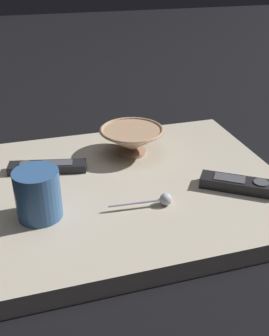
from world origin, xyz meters
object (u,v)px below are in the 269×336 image
at_px(coffee_mug, 38,194).
at_px(tv_remote_near, 239,184).
at_px(teaspoon, 160,200).
at_px(tv_remote_far, 47,167).
at_px(cereal_bowl, 132,139).

bearing_deg(coffee_mug, tv_remote_near, 177.05).
distance_m(teaspoon, tv_remote_far, 0.30).
xyz_separation_m(cereal_bowl, coffee_mug, (0.25, 0.22, 0.01)).
bearing_deg(tv_remote_near, tv_remote_far, -27.28).
xyz_separation_m(coffee_mug, teaspoon, (-0.24, 0.03, -0.04)).
xyz_separation_m(cereal_bowl, teaspoon, (0.01, 0.25, -0.03)).
distance_m(cereal_bowl, teaspoon, 0.25).
bearing_deg(teaspoon, cereal_bowl, -92.26).
bearing_deg(coffee_mug, cereal_bowl, -139.47).
bearing_deg(tv_remote_near, teaspoon, 3.18).
bearing_deg(cereal_bowl, tv_remote_far, 8.45).
relative_size(cereal_bowl, coffee_mug, 1.65).
bearing_deg(tv_remote_far, tv_remote_near, 152.72).
height_order(coffee_mug, tv_remote_near, coffee_mug).
xyz_separation_m(teaspoon, tv_remote_far, (0.21, -0.22, -0.00)).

